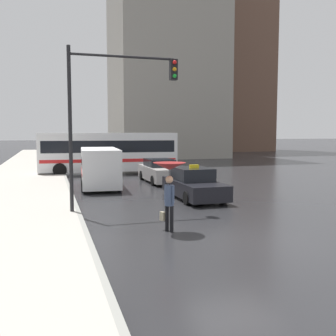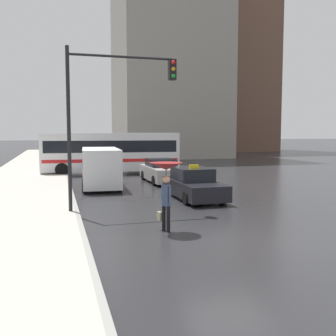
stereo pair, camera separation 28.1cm
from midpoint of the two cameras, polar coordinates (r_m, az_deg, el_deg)
ground_plane at (r=11.84m, az=9.57°, el=-10.23°), size 300.00×300.00×0.00m
taxi at (r=18.62m, az=4.14°, el=-2.43°), size 1.91×4.61×1.62m
sedan_red at (r=24.76m, az=-0.62°, el=-0.49°), size 1.91×4.80×1.44m
ambulance_van at (r=22.60m, az=-9.40°, el=0.31°), size 2.36×5.32×2.22m
city_bus at (r=29.98m, az=-8.06°, el=2.45°), size 10.25×3.13×3.09m
pedestrian_with_umbrella at (r=12.30m, az=0.36°, el=-1.19°), size 1.03×1.03×2.19m
traffic_light at (r=15.22m, az=-7.69°, el=9.84°), size 4.21×0.38×6.29m
building_tower_near at (r=52.33m, az=0.35°, el=18.78°), size 13.10×12.22×30.81m
building_tower_far at (r=70.64m, az=8.23°, el=18.93°), size 15.31×12.04×39.87m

